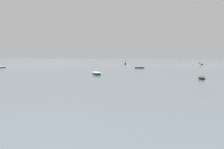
{
  "coord_description": "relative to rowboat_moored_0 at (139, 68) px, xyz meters",
  "views": [
    {
      "loc": [
        10.78,
        -9.98,
        4.03
      ],
      "look_at": [
        9.54,
        35.65,
        0.21
      ],
      "focal_mm": 34.8,
      "sensor_mm": 36.0,
      "label": 1
    }
  ],
  "objects": [
    {
      "name": "rowboat_moored_0",
      "position": [
        0.0,
        0.0,
        0.0
      ],
      "size": [
        3.48,
        1.44,
        0.54
      ],
      "rotation": [
        0.0,
        0.0,
        0.08
      ],
      "color": "#197084",
      "rests_on": "ground"
    },
    {
      "name": "rowboat_moored_1",
      "position": [
        7.68,
        -34.6,
        -0.01
      ],
      "size": [
        2.21,
        3.41,
        0.51
      ],
      "rotation": [
        0.0,
        0.0,
        1.2
      ],
      "color": "#23602D",
      "rests_on": "ground"
    },
    {
      "name": "rowboat_moored_3",
      "position": [
        -48.19,
        2.19,
        -0.0
      ],
      "size": [
        1.43,
        3.45,
        0.53
      ],
      "rotation": [
        0.0,
        0.0,
        4.63
      ],
      "color": "#23602D",
      "rests_on": "ground"
    },
    {
      "name": "rowboat_moored_4",
      "position": [
        -12.04,
        -25.65,
        0.05
      ],
      "size": [
        2.97,
        4.7,
        0.7
      ],
      "rotation": [
        0.0,
        0.0,
        5.07
      ],
      "color": "#23602D",
      "rests_on": "ground"
    },
    {
      "name": "motorboat_moored_2",
      "position": [
        32.7,
        33.97,
        0.08
      ],
      "size": [
        1.86,
        4.89,
        1.64
      ],
      "rotation": [
        0.0,
        0.0,
        1.6
      ],
      "color": "white",
      "rests_on": "ground"
    },
    {
      "name": "channel_buoy",
      "position": [
        -3.57,
        35.49,
        0.31
      ],
      "size": [
        0.9,
        0.9,
        2.3
      ],
      "color": "red",
      "rests_on": "ground"
    }
  ]
}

